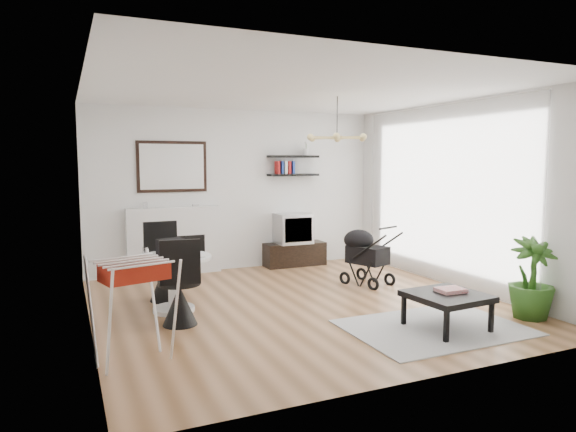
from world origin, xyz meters
name	(u,v)px	position (x,y,z in m)	size (l,w,h in m)	color
floor	(299,304)	(0.00, 0.00, 0.00)	(5.00, 5.00, 0.00)	brown
ceiling	(299,90)	(0.00, 0.00, 2.70)	(5.00, 5.00, 0.00)	white
wall_back	(237,190)	(0.00, 2.50, 1.35)	(5.00, 5.00, 0.00)	white
wall_left	(86,207)	(-2.50, 0.00, 1.35)	(5.00, 5.00, 0.00)	white
wall_right	(455,195)	(2.50, 0.00, 1.35)	(5.00, 5.00, 0.00)	white
sheer_curtain	(440,194)	(2.40, 0.20, 1.35)	(0.04, 3.60, 2.60)	white
fireplace	(174,233)	(-1.10, 2.42, 0.69)	(1.50, 0.17, 2.16)	white
shelf_lower	(293,175)	(0.98, 2.37, 1.60)	(0.90, 0.25, 0.04)	black
shelf_upper	(293,156)	(0.98, 2.37, 1.92)	(0.90, 0.25, 0.04)	black
pendant_lamp	(337,138)	(0.70, 0.30, 2.15)	(0.90, 0.90, 0.10)	#DAC272
tv_console	(295,254)	(0.98, 2.30, 0.20)	(1.08, 0.38, 0.41)	black
crt_tv	(293,228)	(0.94, 2.30, 0.67)	(0.60, 0.52, 0.52)	#B6B6B8
dining_table	(173,275)	(-1.53, 0.34, 0.45)	(0.94, 0.94, 0.68)	white
laptop	(168,256)	(-1.59, 0.30, 0.70)	(0.35, 0.22, 0.03)	black
black_bag	(171,246)	(-1.52, 0.52, 0.78)	(0.31, 0.19, 0.19)	black
newspaper	(189,256)	(-1.36, 0.24, 0.69)	(0.33, 0.27, 0.01)	silver
drinking_glass	(145,252)	(-1.83, 0.49, 0.74)	(0.06, 0.06, 0.11)	white
chair_far	(165,276)	(-1.54, 0.91, 0.33)	(0.49, 0.50, 1.03)	black
chair_near	(180,298)	(-1.57, -0.23, 0.32)	(0.48, 0.50, 1.00)	black
drying_rack	(133,309)	(-2.18, -1.15, 0.51)	(0.77, 0.74, 0.96)	white
stroller	(365,258)	(1.38, 0.63, 0.39)	(0.68, 0.84, 0.92)	black
rug	(434,328)	(0.97, -1.46, 0.01)	(1.91, 1.38, 0.01)	#AFAFAF
coffee_table	(447,297)	(1.07, -1.53, 0.36)	(0.81, 0.81, 0.39)	black
magazines	(451,290)	(1.15, -1.50, 0.42)	(0.29, 0.23, 0.04)	#C83239
potted_plant	(531,278)	(2.25, -1.60, 0.47)	(0.53, 0.53, 0.95)	#295719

